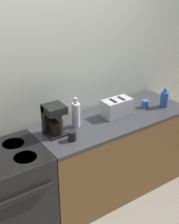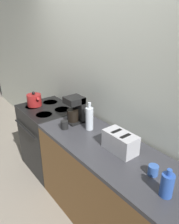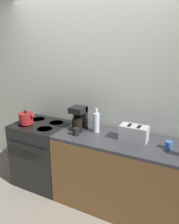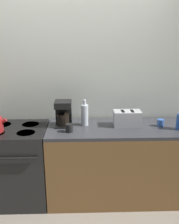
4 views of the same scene
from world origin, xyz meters
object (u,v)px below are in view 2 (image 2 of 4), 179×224
(toaster, at_px, (120,142))
(cup_blue, at_px, (153,170))
(bottle_clear, at_px, (89,118))
(kettle, at_px, (34,100))
(bottle_blue, at_px, (167,185))
(cup_black, at_px, (64,125))
(coffee_maker, at_px, (76,109))
(stove, at_px, (50,137))

(toaster, xyz_separation_m, cup_blue, (0.38, -0.03, -0.05))
(toaster, relative_size, bottle_clear, 1.03)
(cup_blue, bearing_deg, kettle, -176.43)
(bottle_clear, bearing_deg, bottle_blue, -8.92)
(bottle_clear, xyz_separation_m, cup_blue, (0.86, -0.06, -0.09))
(bottle_clear, height_order, bottle_blue, bottle_clear)
(bottle_clear, relative_size, cup_blue, 3.77)
(kettle, distance_m, cup_black, 0.80)
(bottle_clear, bearing_deg, toaster, -3.74)
(bottle_blue, height_order, cup_black, bottle_blue)
(coffee_maker, relative_size, cup_black, 3.26)
(kettle, relative_size, cup_blue, 2.98)
(toaster, relative_size, cup_black, 3.43)
(coffee_maker, bearing_deg, cup_black, -69.66)
(toaster, distance_m, bottle_blue, 0.57)
(stove, height_order, coffee_maker, coffee_maker)
(kettle, relative_size, coffee_maker, 0.81)
(stove, height_order, cup_black, cup_black)
(bottle_clear, bearing_deg, cup_black, -129.85)
(coffee_maker, xyz_separation_m, cup_blue, (1.09, -0.06, -0.11))
(kettle, relative_size, bottle_clear, 0.79)
(bottle_clear, relative_size, bottle_blue, 1.42)
(coffee_maker, height_order, bottle_clear, bottle_clear)
(kettle, height_order, coffee_maker, coffee_maker)
(stove, bearing_deg, coffee_maker, 7.99)
(coffee_maker, distance_m, bottle_clear, 0.24)
(coffee_maker, relative_size, bottle_clear, 0.98)
(stove, distance_m, toaster, 1.37)
(kettle, bearing_deg, cup_blue, 3.57)
(kettle, height_order, toaster, kettle)
(stove, height_order, kettle, kettle)
(bottle_clear, relative_size, cup_black, 3.34)
(stove, relative_size, cup_blue, 11.36)
(kettle, bearing_deg, coffee_maker, 13.19)
(stove, relative_size, coffee_maker, 3.08)
(coffee_maker, xyz_separation_m, bottle_blue, (1.28, -0.16, -0.06))
(toaster, bearing_deg, coffee_maker, 177.86)
(kettle, xyz_separation_m, cup_blue, (1.82, 0.11, -0.04))
(coffee_maker, bearing_deg, toaster, -2.14)
(cup_black, xyz_separation_m, cup_blue, (1.02, 0.14, -0.01))
(bottle_blue, relative_size, cup_black, 2.34)
(cup_blue, bearing_deg, toaster, 175.58)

